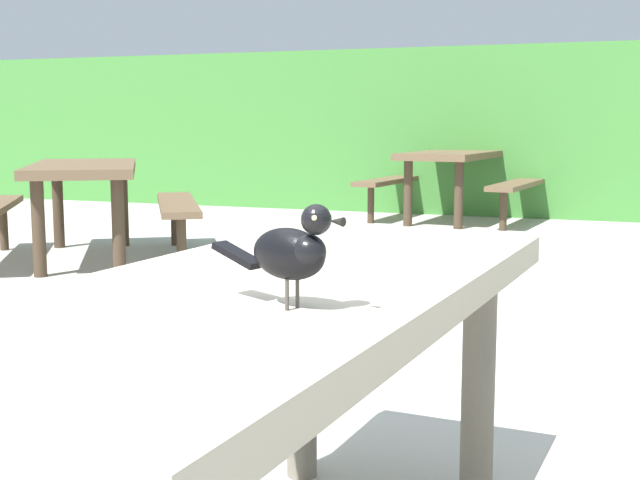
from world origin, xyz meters
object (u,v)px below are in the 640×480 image
(picnic_table_mid_left, at_px, (84,188))
(bird_grackle, at_px, (293,250))
(picnic_table_foreground, at_px, (269,367))
(picnic_table_mid_right, at_px, (455,169))

(picnic_table_mid_left, bearing_deg, bird_grackle, -50.07)
(picnic_table_foreground, height_order, picnic_table_mid_right, same)
(picnic_table_mid_left, bearing_deg, picnic_table_foreground, -49.70)
(bird_grackle, relative_size, picnic_table_mid_left, 0.12)
(bird_grackle, distance_m, picnic_table_mid_right, 7.90)
(picnic_table_foreground, xyz_separation_m, bird_grackle, (0.15, -0.24, 0.29))
(bird_grackle, xyz_separation_m, picnic_table_mid_right, (-1.38, 7.78, -0.29))
(picnic_table_foreground, distance_m, bird_grackle, 0.40)
(picnic_table_foreground, xyz_separation_m, picnic_table_mid_right, (-1.23, 7.54, 0.00))
(picnic_table_foreground, relative_size, picnic_table_mid_right, 0.99)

